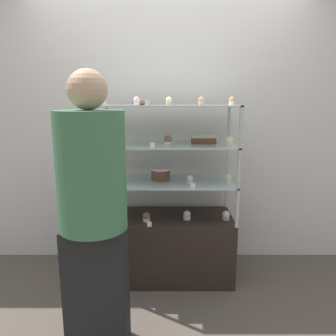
% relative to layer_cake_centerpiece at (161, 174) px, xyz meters
% --- Properties ---
extents(ground_plane, '(20.00, 20.00, 0.00)m').
position_rel_layer_cake_centerpiece_xyz_m(ground_plane, '(0.06, -0.04, -0.93)').
color(ground_plane, brown).
extents(back_wall, '(8.00, 0.05, 2.60)m').
position_rel_layer_cake_centerpiece_xyz_m(back_wall, '(0.06, 0.37, 0.37)').
color(back_wall, silver).
rests_on(back_wall, ground_plane).
extents(display_base, '(1.12, 0.53, 0.56)m').
position_rel_layer_cake_centerpiece_xyz_m(display_base, '(0.06, -0.04, -0.65)').
color(display_base, black).
rests_on(display_base, ground_plane).
extents(display_riser_lower, '(1.12, 0.53, 0.32)m').
position_rel_layer_cake_centerpiece_xyz_m(display_riser_lower, '(0.06, -0.04, -0.07)').
color(display_riser_lower, '#B7B7BC').
rests_on(display_riser_lower, display_base).
extents(display_riser_middle, '(1.12, 0.53, 0.32)m').
position_rel_layer_cake_centerpiece_xyz_m(display_riser_middle, '(0.06, -0.04, 0.24)').
color(display_riser_middle, '#B7B7BC').
rests_on(display_riser_middle, display_riser_lower).
extents(display_riser_upper, '(1.12, 0.53, 0.32)m').
position_rel_layer_cake_centerpiece_xyz_m(display_riser_upper, '(0.06, -0.04, 0.56)').
color(display_riser_upper, '#B7B7BC').
rests_on(display_riser_upper, display_riser_middle).
extents(layer_cake_centerpiece, '(0.17, 0.17, 0.11)m').
position_rel_layer_cake_centerpiece_xyz_m(layer_cake_centerpiece, '(0.00, 0.00, 0.00)').
color(layer_cake_centerpiece, brown).
rests_on(layer_cake_centerpiece, display_riser_lower).
extents(sheet_cake_frosted, '(0.20, 0.13, 0.06)m').
position_rel_layer_cake_centerpiece_xyz_m(sheet_cake_frosted, '(0.36, 0.01, 0.29)').
color(sheet_cake_frosted, brown).
rests_on(sheet_cake_frosted, display_riser_middle).
extents(cupcake_0, '(0.06, 0.06, 0.08)m').
position_rel_layer_cake_centerpiece_xyz_m(cupcake_0, '(-0.42, -0.10, -0.33)').
color(cupcake_0, beige).
rests_on(cupcake_0, display_base).
extents(cupcake_1, '(0.06, 0.06, 0.08)m').
position_rel_layer_cake_centerpiece_xyz_m(cupcake_1, '(-0.12, -0.16, -0.33)').
color(cupcake_1, beige).
rests_on(cupcake_1, display_base).
extents(cupcake_2, '(0.06, 0.06, 0.08)m').
position_rel_layer_cake_centerpiece_xyz_m(cupcake_2, '(0.22, -0.12, -0.33)').
color(cupcake_2, white).
rests_on(cupcake_2, display_base).
extents(cupcake_3, '(0.06, 0.06, 0.08)m').
position_rel_layer_cake_centerpiece_xyz_m(cupcake_3, '(0.55, -0.12, -0.33)').
color(cupcake_3, '#CCB28C').
rests_on(cupcake_3, display_base).
extents(price_tag_0, '(0.04, 0.00, 0.04)m').
position_rel_layer_cake_centerpiece_xyz_m(price_tag_0, '(-0.09, -0.28, -0.35)').
color(price_tag_0, white).
rests_on(price_tag_0, display_base).
extents(cupcake_4, '(0.05, 0.05, 0.07)m').
position_rel_layer_cake_centerpiece_xyz_m(cupcake_4, '(-0.43, -0.18, -0.02)').
color(cupcake_4, '#CCB28C').
rests_on(cupcake_4, display_riser_lower).
extents(cupcake_5, '(0.05, 0.05, 0.07)m').
position_rel_layer_cake_centerpiece_xyz_m(cupcake_5, '(0.24, -0.12, -0.02)').
color(cupcake_5, beige).
rests_on(cupcake_5, display_riser_lower).
extents(cupcake_6, '(0.05, 0.05, 0.07)m').
position_rel_layer_cake_centerpiece_xyz_m(cupcake_6, '(0.57, -0.08, -0.02)').
color(cupcake_6, white).
rests_on(cupcake_6, display_riser_lower).
extents(price_tag_1, '(0.04, 0.00, 0.04)m').
position_rel_layer_cake_centerpiece_xyz_m(price_tag_1, '(0.26, -0.28, -0.03)').
color(price_tag_1, white).
rests_on(price_tag_1, display_riser_lower).
extents(cupcake_7, '(0.07, 0.07, 0.08)m').
position_rel_layer_cake_centerpiece_xyz_m(cupcake_7, '(-0.43, -0.12, 0.30)').
color(cupcake_7, '#CCB28C').
rests_on(cupcake_7, display_riser_middle).
extents(cupcake_8, '(0.07, 0.07, 0.08)m').
position_rel_layer_cake_centerpiece_xyz_m(cupcake_8, '(0.07, -0.10, 0.30)').
color(cupcake_8, white).
rests_on(cupcake_8, display_riser_middle).
extents(cupcake_9, '(0.07, 0.07, 0.08)m').
position_rel_layer_cake_centerpiece_xyz_m(cupcake_9, '(0.55, -0.17, 0.30)').
color(cupcake_9, beige).
rests_on(cupcake_9, display_riser_middle).
extents(price_tag_2, '(0.04, 0.00, 0.04)m').
position_rel_layer_cake_centerpiece_xyz_m(price_tag_2, '(-0.05, -0.28, 0.29)').
color(price_tag_2, white).
rests_on(price_tag_2, display_riser_middle).
extents(cupcake_10, '(0.05, 0.05, 0.07)m').
position_rel_layer_cake_centerpiece_xyz_m(cupcake_10, '(-0.44, -0.16, 0.62)').
color(cupcake_10, beige).
rests_on(cupcake_10, display_riser_upper).
extents(cupcake_11, '(0.05, 0.05, 0.07)m').
position_rel_layer_cake_centerpiece_xyz_m(cupcake_11, '(-0.18, -0.17, 0.62)').
color(cupcake_11, beige).
rests_on(cupcake_11, display_riser_upper).
extents(cupcake_12, '(0.05, 0.05, 0.07)m').
position_rel_layer_cake_centerpiece_xyz_m(cupcake_12, '(0.07, -0.08, 0.62)').
color(cupcake_12, '#CCB28C').
rests_on(cupcake_12, display_riser_upper).
extents(cupcake_13, '(0.05, 0.05, 0.07)m').
position_rel_layer_cake_centerpiece_xyz_m(cupcake_13, '(0.33, -0.13, 0.62)').
color(cupcake_13, '#CCB28C').
rests_on(cupcake_13, display_riser_upper).
extents(cupcake_14, '(0.05, 0.05, 0.07)m').
position_rel_layer_cake_centerpiece_xyz_m(cupcake_14, '(0.57, -0.09, 0.62)').
color(cupcake_14, white).
rests_on(cupcake_14, display_riser_upper).
extents(price_tag_3, '(0.04, 0.00, 0.04)m').
position_rel_layer_cake_centerpiece_xyz_m(price_tag_3, '(-0.09, -0.28, 0.61)').
color(price_tag_3, white).
rests_on(price_tag_3, display_riser_upper).
extents(donut_glazed, '(0.15, 0.15, 0.04)m').
position_rel_layer_cake_centerpiece_xyz_m(donut_glazed, '(-0.16, 0.01, 0.61)').
color(donut_glazed, brown).
rests_on(donut_glazed, display_riser_upper).
extents(customer_figure, '(0.40, 0.40, 1.73)m').
position_rel_layer_cake_centerpiece_xyz_m(customer_figure, '(-0.38, -0.89, -0.01)').
color(customer_figure, black).
rests_on(customer_figure, ground_plane).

